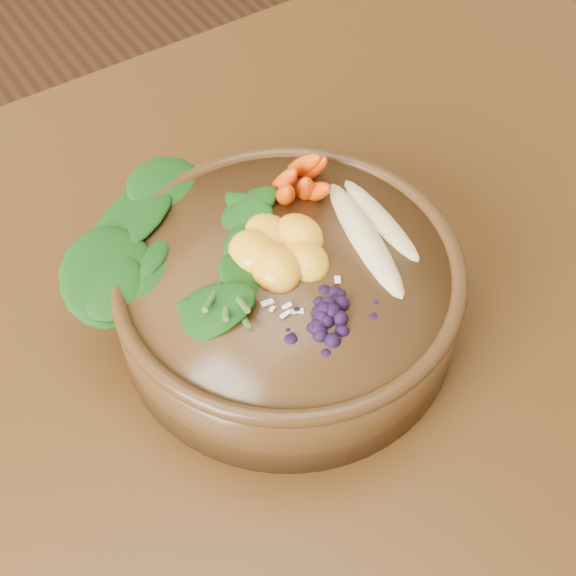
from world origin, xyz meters
The scene contains 7 objects.
stoneware_bowl centered at (0.29, 0.08, 0.78)m, with size 0.25×0.25×0.07m, color #422912.
kale_heap centered at (0.26, 0.14, 0.84)m, with size 0.16×0.14×0.04m, color #164910, non-canonical shape.
carrot_cluster centered at (0.34, 0.15, 0.85)m, with size 0.05×0.05×0.07m, color #EB4203, non-canonical shape.
banana_halves centered at (0.37, 0.08, 0.83)m, with size 0.06×0.14×0.02m.
mandarin_cluster centered at (0.30, 0.10, 0.83)m, with size 0.07×0.08×0.03m, color #FFA91A, non-canonical shape.
blueberry_pile centered at (0.29, 0.03, 0.83)m, with size 0.11×0.09×0.03m, color black, non-canonical shape.
coconut_flakes centered at (0.29, 0.07, 0.82)m, with size 0.08×0.06×0.01m, color white, non-canonical shape.
Camera 1 is at (0.10, -0.22, 1.24)m, focal length 50.00 mm.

